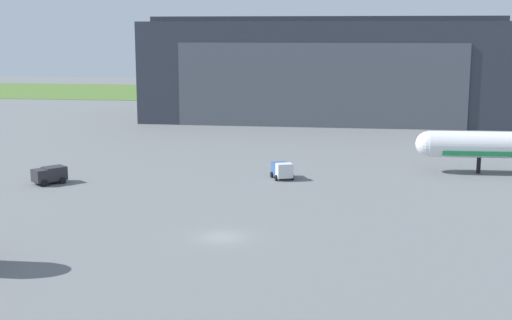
# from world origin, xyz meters

# --- Properties ---
(ground_plane) EXTENTS (440.00, 440.00, 0.00)m
(ground_plane) POSITION_xyz_m (0.00, 0.00, 0.00)
(ground_plane) COLOR slate
(grass_field_strip) EXTENTS (440.00, 56.00, 0.08)m
(grass_field_strip) POSITION_xyz_m (0.00, 152.87, 0.04)
(grass_field_strip) COLOR #4C6D2E
(grass_field_strip) RESTS_ON ground_plane
(maintenance_hangar) EXTENTS (75.95, 29.71, 22.27)m
(maintenance_hangar) POSITION_xyz_m (5.26, 92.05, 10.67)
(maintenance_hangar) COLOR #2D333D
(maintenance_hangar) RESTS_ON ground_plane
(stair_truck) EXTENTS (3.39, 4.12, 2.23)m
(stair_truck) POSITION_xyz_m (2.92, 27.12, 1.20)
(stair_truck) COLOR silver
(stair_truck) RESTS_ON ground_plane
(baggage_tug) EXTENTS (4.23, 4.47, 2.13)m
(baggage_tug) POSITION_xyz_m (-26.14, 19.98, 1.21)
(baggage_tug) COLOR #28282D
(baggage_tug) RESTS_ON ground_plane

